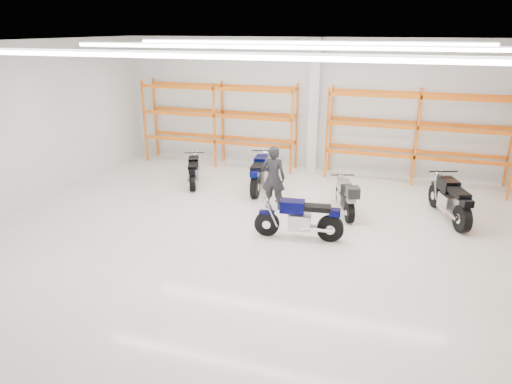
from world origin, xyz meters
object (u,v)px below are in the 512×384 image
(motorcycle_back_c, at_px, (346,197))
(standing_man, at_px, (273,178))
(motorcycle_back_d, at_px, (451,201))
(structural_column, at_px, (314,106))
(motorcycle_back_b, at_px, (260,174))
(motorcycle_main, at_px, (303,219))
(motorcycle_back_a, at_px, (194,172))

(motorcycle_back_c, height_order, standing_man, standing_man)
(motorcycle_back_d, xyz_separation_m, structural_column, (-4.33, 3.40, 1.71))
(structural_column, bearing_deg, standing_man, -94.46)
(motorcycle_back_b, height_order, motorcycle_back_d, motorcycle_back_d)
(motorcycle_main, height_order, motorcycle_back_a, motorcycle_main)
(motorcycle_back_a, relative_size, motorcycle_back_d, 0.80)
(motorcycle_back_a, distance_m, motorcycle_back_d, 7.64)
(motorcycle_main, relative_size, motorcycle_back_d, 0.95)
(motorcycle_back_b, height_order, structural_column, structural_column)
(motorcycle_main, xyz_separation_m, structural_column, (-0.88, 5.66, 1.76))
(motorcycle_back_b, bearing_deg, motorcycle_back_c, -23.00)
(motorcycle_main, bearing_deg, motorcycle_back_a, 145.70)
(motorcycle_back_a, relative_size, structural_column, 0.41)
(motorcycle_back_b, xyz_separation_m, motorcycle_back_c, (2.81, -1.19, -0.03))
(motorcycle_back_d, relative_size, structural_column, 0.51)
(motorcycle_back_b, relative_size, structural_column, 0.51)
(motorcycle_back_b, height_order, motorcycle_back_c, motorcycle_back_b)
(standing_man, bearing_deg, motorcycle_main, 122.73)
(motorcycle_back_b, relative_size, standing_man, 1.26)
(motorcycle_main, xyz_separation_m, motorcycle_back_d, (3.44, 2.26, 0.05))
(motorcycle_back_b, distance_m, motorcycle_back_c, 3.05)
(motorcycle_back_c, xyz_separation_m, structural_column, (-1.68, 3.84, 1.76))
(motorcycle_back_d, xyz_separation_m, standing_man, (-4.64, -0.60, 0.36))
(motorcycle_back_c, distance_m, standing_man, 2.04)
(standing_man, relative_size, structural_column, 0.40)
(motorcycle_main, relative_size, motorcycle_back_c, 1.10)
(standing_man, bearing_deg, structural_column, -97.42)
(motorcycle_back_d, distance_m, standing_man, 4.69)
(motorcycle_back_b, bearing_deg, structural_column, 66.93)
(motorcycle_main, bearing_deg, motorcycle_back_d, 33.32)
(motorcycle_main, height_order, standing_man, standing_man)
(motorcycle_back_c, distance_m, motorcycle_back_d, 2.69)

